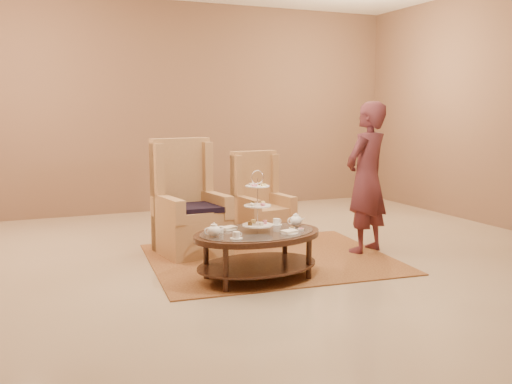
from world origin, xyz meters
name	(u,v)px	position (x,y,z in m)	size (l,w,h in m)	color
ground	(270,268)	(0.00, 0.00, 0.00)	(8.00, 8.00, 0.00)	#BEAA8D
ceiling	(270,268)	(0.00, 0.00, 0.00)	(8.00, 8.00, 0.02)	white
wall_back	(174,107)	(0.00, 4.00, 1.75)	(8.00, 0.04, 3.50)	brown
rug	(270,259)	(0.16, 0.35, 0.01)	(2.87, 2.46, 0.01)	olive
tea_table	(257,240)	(-0.28, -0.33, 0.41)	(1.41, 1.03, 1.12)	black
armchair_left	(188,215)	(-0.62, 1.03, 0.46)	(0.85, 0.87, 1.37)	tan
armchair_right	(260,211)	(0.42, 1.26, 0.39)	(0.70, 0.72, 1.17)	tan
person	(367,178)	(1.36, 0.22, 0.91)	(0.78, 0.66, 1.81)	#54242A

